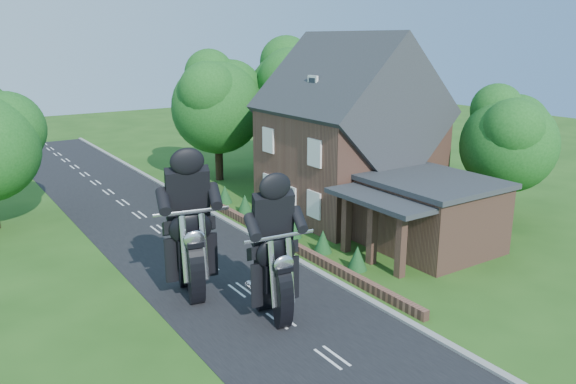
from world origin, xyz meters
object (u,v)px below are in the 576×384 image
house (349,138)px  motorcycle_follow (192,274)px  motorcycle_lead (273,298)px  garden_wall (266,232)px  annex (428,213)px

house → motorcycle_follow: 13.85m
motorcycle_lead → motorcycle_follow: bearing=-58.2°
motorcycle_lead → garden_wall: bearing=-113.6°
garden_wall → annex: 8.19m
annex → motorcycle_follow: (-11.68, 1.46, -0.87)m
house → motorcycle_follow: size_ratio=5.32×
annex → motorcycle_lead: 10.27m
house → annex: 7.30m
motorcycle_follow → annex: bearing=-175.7°
garden_wall → motorcycle_follow: motorcycle_follow is taller
house → annex: bearing=-95.2°
house → motorcycle_lead: size_ratio=5.79×
motorcycle_lead → motorcycle_follow: size_ratio=0.92×
garden_wall → motorcycle_lead: bearing=-119.9°
garden_wall → annex: size_ratio=3.12×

